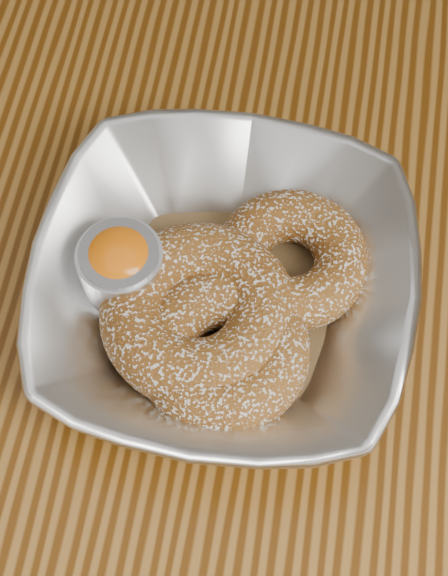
% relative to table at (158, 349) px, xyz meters
% --- Properties ---
extents(ground_plane, '(4.00, 4.00, 0.00)m').
position_rel_table_xyz_m(ground_plane, '(0.00, 0.00, -0.65)').
color(ground_plane, '#565659').
rests_on(ground_plane, ground).
extents(table, '(1.20, 0.80, 0.75)m').
position_rel_table_xyz_m(table, '(0.00, 0.00, 0.00)').
color(table, brown).
rests_on(table, ground_plane).
extents(serving_bowl, '(0.22, 0.22, 0.05)m').
position_rel_table_xyz_m(serving_bowl, '(0.05, -0.01, 0.13)').
color(serving_bowl, silver).
rests_on(serving_bowl, table).
extents(parchment, '(0.19, 0.19, 0.00)m').
position_rel_table_xyz_m(parchment, '(0.05, -0.01, 0.11)').
color(parchment, brown).
rests_on(parchment, table).
extents(donut_back, '(0.12, 0.12, 0.03)m').
position_rel_table_xyz_m(donut_back, '(0.09, 0.02, 0.13)').
color(donut_back, brown).
rests_on(donut_back, parchment).
extents(donut_front, '(0.14, 0.14, 0.04)m').
position_rel_table_xyz_m(donut_front, '(0.04, -0.03, 0.13)').
color(donut_front, brown).
rests_on(donut_front, parchment).
extents(donut_extra, '(0.13, 0.13, 0.04)m').
position_rel_table_xyz_m(donut_extra, '(0.05, -0.04, 0.13)').
color(donut_extra, brown).
rests_on(donut_extra, parchment).
extents(ramekin, '(0.05, 0.05, 0.05)m').
position_rel_table_xyz_m(ramekin, '(-0.01, -0.01, 0.13)').
color(ramekin, silver).
rests_on(ramekin, table).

